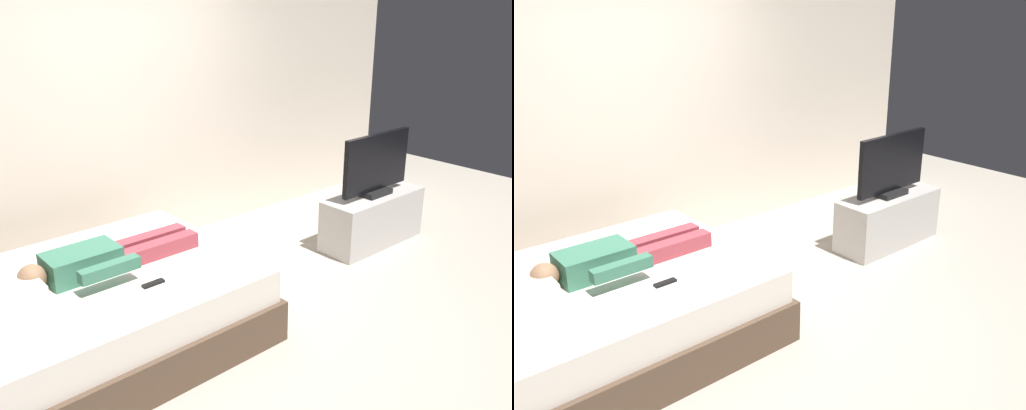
# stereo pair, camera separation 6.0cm
# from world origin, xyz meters

# --- Properties ---
(ground_plane) EXTENTS (10.00, 10.00, 0.00)m
(ground_plane) POSITION_xyz_m (0.00, 0.00, 0.00)
(ground_plane) COLOR #ADA393
(back_wall) EXTENTS (6.40, 0.10, 2.80)m
(back_wall) POSITION_xyz_m (0.40, 1.57, 1.40)
(back_wall) COLOR beige
(back_wall) RESTS_ON ground
(bed) EXTENTS (1.94, 1.60, 0.54)m
(bed) POSITION_xyz_m (-0.83, 0.26, 0.26)
(bed) COLOR brown
(bed) RESTS_ON ground
(person) EXTENTS (1.26, 0.46, 0.18)m
(person) POSITION_xyz_m (-0.80, 0.29, 0.62)
(person) COLOR #387056
(person) RESTS_ON bed
(remote) EXTENTS (0.15, 0.04, 0.02)m
(remote) POSITION_xyz_m (-0.65, -0.11, 0.55)
(remote) COLOR black
(remote) RESTS_ON bed
(tv_stand) EXTENTS (1.10, 0.40, 0.50)m
(tv_stand) POSITION_xyz_m (1.92, 0.12, 0.25)
(tv_stand) COLOR #B7B2AD
(tv_stand) RESTS_ON ground
(tv) EXTENTS (0.88, 0.20, 0.59)m
(tv) POSITION_xyz_m (1.92, 0.12, 0.78)
(tv) COLOR black
(tv) RESTS_ON tv_stand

